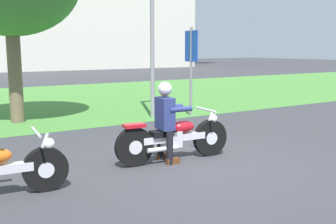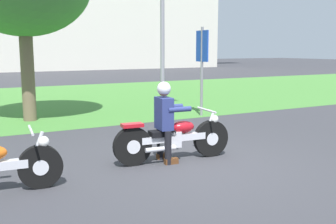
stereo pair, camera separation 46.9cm
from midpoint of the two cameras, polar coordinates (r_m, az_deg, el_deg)
name	(u,v)px [view 2 (the right image)]	position (r m, az deg, el deg)	size (l,w,h in m)	color
ground	(192,165)	(6.90, 5.38, -7.58)	(120.00, 120.00, 0.00)	#38383D
grass_verge	(58,100)	(16.00, -14.71, 1.70)	(60.00, 12.00, 0.01)	#478438
motorcycle_lead	(174,138)	(7.04, 2.74, -3.83)	(2.19, 0.66, 0.89)	black
rider_lead	(165,115)	(6.89, 1.50, -0.51)	(0.57, 0.49, 1.42)	black
sign_banner	(202,57)	(11.75, 6.06, 7.80)	(0.08, 0.60, 2.60)	gray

